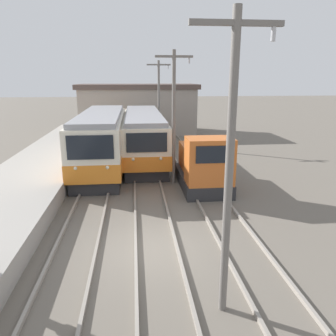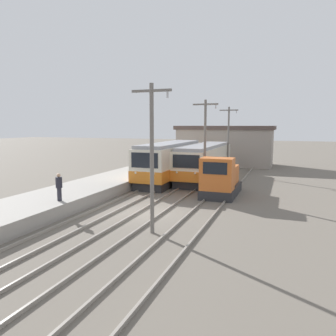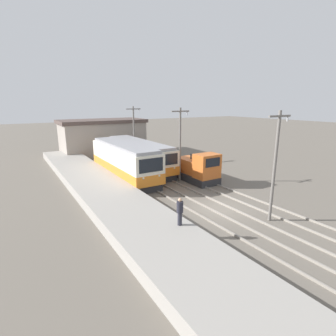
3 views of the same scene
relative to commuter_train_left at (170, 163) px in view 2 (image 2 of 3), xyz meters
name	(u,v)px [view 2 (image 2 of 3)]	position (x,y,z in m)	size (l,w,h in m)	color
ground_plane	(147,213)	(2.60, -11.39, -1.70)	(200.00, 200.00, 0.00)	#665E54
platform_left	(62,199)	(-3.65, -11.39, -1.29)	(4.50, 54.00, 0.83)	gray
track_left	(110,208)	(0.00, -11.39, -1.63)	(1.54, 60.00, 0.14)	gray
track_center	(150,212)	(2.80, -11.39, -1.63)	(1.54, 60.00, 0.14)	gray
track_right	(199,217)	(5.80, -11.39, -1.63)	(1.54, 60.00, 0.14)	gray
commuter_train_left	(170,163)	(0.00, 0.00, 0.00)	(2.84, 12.05, 3.66)	#28282B
commuter_train_center	(205,163)	(2.80, 2.34, -0.11)	(2.84, 12.95, 3.41)	#28282B
shunting_locomotive	(221,180)	(5.80, -4.87, -0.50)	(2.40, 5.11, 3.00)	#28282B
catenary_mast_near	(152,153)	(4.31, -14.67, 2.24)	(2.00, 0.20, 7.25)	slate
catenary_mast_mid	(205,142)	(4.31, -3.93, 2.24)	(2.00, 0.20, 7.25)	slate
catenary_mast_far	(228,138)	(4.31, 6.80, 2.24)	(2.00, 0.20, 7.25)	slate
person_on_platform	(59,186)	(-2.18, -13.44, 0.02)	(0.38, 0.38, 1.65)	#282833
station_building	(225,145)	(2.62, 14.61, 0.92)	(12.60, 6.30, 5.21)	gray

